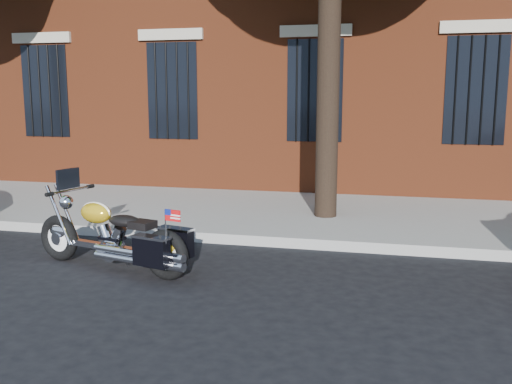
# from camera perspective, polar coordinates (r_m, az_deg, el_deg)

# --- Properties ---
(ground) EXTENTS (120.00, 120.00, 0.00)m
(ground) POSITION_cam_1_polar(r_m,az_deg,el_deg) (6.85, -0.10, -8.36)
(ground) COLOR black
(ground) RESTS_ON ground
(curb) EXTENTS (40.00, 0.16, 0.15)m
(curb) POSITION_cam_1_polar(r_m,az_deg,el_deg) (8.12, 2.19, -4.92)
(curb) COLOR gray
(curb) RESTS_ON ground
(sidewalk) EXTENTS (40.00, 3.60, 0.15)m
(sidewalk) POSITION_cam_1_polar(r_m,az_deg,el_deg) (9.92, 4.31, -2.24)
(sidewalk) COLOR gray
(sidewalk) RESTS_ON ground
(motorcycle) EXTENTS (2.28, 1.07, 1.21)m
(motorcycle) POSITION_cam_1_polar(r_m,az_deg,el_deg) (7.10, -13.76, -4.56)
(motorcycle) COLOR black
(motorcycle) RESTS_ON ground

